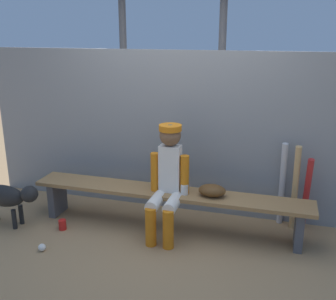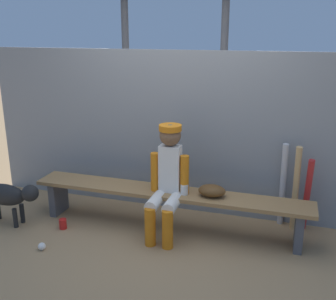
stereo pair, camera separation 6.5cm
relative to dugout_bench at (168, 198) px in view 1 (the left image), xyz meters
name	(u,v)px [view 1 (the left image)]	position (x,y,z in m)	size (l,w,h in m)	color
ground_plane	(168,228)	(0.00, 0.00, -0.35)	(30.00, 30.00, 0.00)	#9E7A51
chainlink_fence	(181,133)	(0.00, 0.54, 0.58)	(4.82, 0.03, 1.86)	gray
dugout_bench	(168,198)	(0.00, 0.00, 0.00)	(2.98, 0.36, 0.44)	olive
player_seated	(167,178)	(0.02, -0.11, 0.27)	(0.41, 0.55, 1.16)	silver
baseball_glove	(212,190)	(0.47, 0.00, 0.15)	(0.28, 0.20, 0.12)	#593819
bat_aluminum_silver	(282,184)	(1.15, 0.44, 0.12)	(0.06, 0.06, 0.94)	#B7B7BC
bat_wood_tan	(295,188)	(1.28, 0.36, 0.12)	(0.06, 0.06, 0.94)	tan
bat_aluminum_red	(306,194)	(1.40, 0.37, 0.06)	(0.06, 0.06, 0.83)	#B22323
baseball	(42,247)	(-1.05, -0.79, -0.32)	(0.07, 0.07, 0.07)	white
cup_on_ground	(62,225)	(-1.08, -0.34, -0.30)	(0.08, 0.08, 0.11)	red
cup_on_bench	(184,189)	(0.19, -0.03, 0.14)	(0.08, 0.08, 0.11)	silver
dog	(7,197)	(-1.69, -0.41, -0.02)	(0.84, 0.20, 0.49)	black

